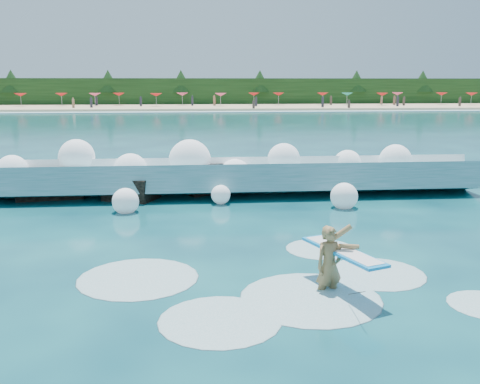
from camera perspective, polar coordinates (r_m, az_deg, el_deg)
The scene contains 11 objects.
ground at distance 12.86m, azimuth -5.87°, elevation -7.15°, with size 200.00×200.00×0.00m, color #083141.
beach at distance 90.27m, azimuth -5.56°, elevation 8.99°, with size 140.00×20.00×0.40m, color tan.
wet_band at distance 79.29m, azimuth -5.57°, elevation 8.53°, with size 140.00×5.00×0.08m, color silver.
treeline at distance 100.20m, azimuth -5.58°, elevation 10.55°, with size 140.00×4.00×5.00m, color black.
breaking_wave at distance 20.25m, azimuth -2.70°, elevation 1.52°, with size 19.70×3.00×1.70m.
rock_cluster at distance 20.42m, azimuth -12.34°, elevation 0.87°, with size 8.18×3.31×1.34m.
surfer_with_board at distance 10.88m, azimuth 9.82°, elevation -7.44°, with size 1.26×2.84×1.63m.
wave_spray at distance 19.89m, azimuth -3.58°, elevation 2.73°, with size 15.38×4.25×2.16m.
surf_foam at distance 11.15m, azimuth 3.26°, elevation -10.10°, with size 8.73×5.92×0.14m.
beach_umbrellas at distance 92.58m, azimuth -5.54°, elevation 10.32°, with size 111.83×6.33×0.50m.
beachgoers at distance 87.88m, azimuth -4.68°, elevation 9.52°, with size 90.01×12.13×1.91m.
Camera 1 is at (0.16, -12.19, 4.11)m, focal length 40.00 mm.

